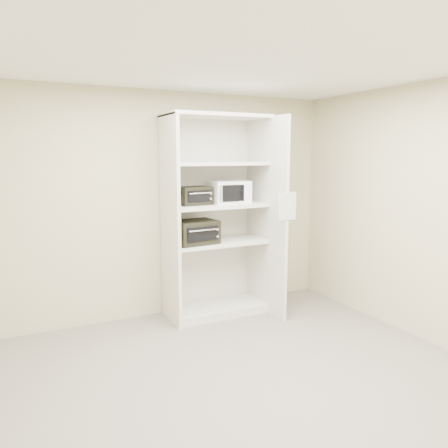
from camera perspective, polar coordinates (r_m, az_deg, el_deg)
name	(u,v)px	position (r m, az deg, el deg)	size (l,w,h in m)	color
floor	(238,388)	(3.94, 1.78, -20.63)	(4.50, 4.00, 0.01)	slate
ceiling	(239,53)	(3.51, 2.01, 21.37)	(4.50, 4.00, 0.01)	white
wall_back	(159,205)	(5.31, -8.46, 2.41)	(4.50, 0.02, 2.70)	#BBB392
wall_right	(431,214)	(4.95, 25.45, 1.18)	(0.02, 4.00, 2.70)	#BBB392
shelving_unit	(220,223)	(5.31, -0.55, 0.13)	(1.24, 0.92, 2.42)	beige
microwave	(229,192)	(5.32, 0.64, 4.21)	(0.45, 0.34, 0.27)	white
toaster_oven_upper	(194,196)	(5.16, -3.98, 3.72)	(0.37, 0.28, 0.21)	black
toaster_oven_lower	(195,232)	(5.13, -3.81, -1.05)	(0.49, 0.37, 0.27)	black
paper_sign	(288,206)	(5.02, 8.30, 2.31)	(0.24, 0.01, 0.31)	white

